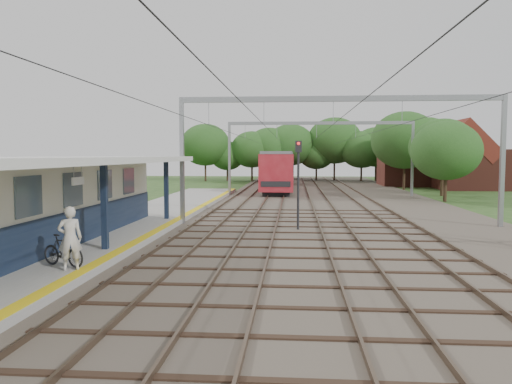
{
  "coord_description": "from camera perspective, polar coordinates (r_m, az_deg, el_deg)",
  "views": [
    {
      "loc": [
        1.16,
        -11.99,
        3.85
      ],
      "look_at": [
        -1.19,
        18.46,
        1.6
      ],
      "focal_mm": 35.0,
      "sensor_mm": 36.0,
      "label": 1
    }
  ],
  "objects": [
    {
      "name": "catenary_system",
      "position": [
        37.38,
        7.89,
        6.72
      ],
      "size": [
        17.22,
        88.0,
        7.0
      ],
      "color": "gray",
      "rests_on": "ground"
    },
    {
      "name": "tree_band",
      "position": [
        69.17,
        6.67,
        5.07
      ],
      "size": [
        31.72,
        30.88,
        8.82
      ],
      "color": "#382619",
      "rests_on": "ground"
    },
    {
      "name": "station_building",
      "position": [
        21.56,
        -23.36,
        -0.94
      ],
      "size": [
        3.41,
        18.0,
        3.4
      ],
      "color": "beige",
      "rests_on": "platform"
    },
    {
      "name": "yellow_stripe",
      "position": [
        27.0,
        -9.37,
        -3.28
      ],
      "size": [
        0.45,
        52.0,
        0.01
      ],
      "primitive_type": "cube",
      "color": "yellow",
      "rests_on": "platform"
    },
    {
      "name": "person",
      "position": [
        16.27,
        -20.49,
        -4.96
      ],
      "size": [
        0.85,
        0.73,
        1.96
      ],
      "primitive_type": "imported",
      "rotation": [
        0.0,
        0.0,
        3.57
      ],
      "color": "silver",
      "rests_on": "platform"
    },
    {
      "name": "ballast_bed",
      "position": [
        42.26,
        8.26,
        -0.99
      ],
      "size": [
        18.0,
        90.0,
        0.1
      ],
      "primitive_type": "cube",
      "color": "#473D33",
      "rests_on": "ground"
    },
    {
      "name": "signal_post",
      "position": [
        25.17,
        4.85,
        2.12
      ],
      "size": [
        0.33,
        0.28,
        4.58
      ],
      "rotation": [
        0.0,
        0.0,
        0.09
      ],
      "color": "black",
      "rests_on": "ground"
    },
    {
      "name": "train",
      "position": [
        63.87,
        2.93,
        2.81
      ],
      "size": [
        3.15,
        39.22,
        4.12
      ],
      "color": "black",
      "rests_on": "ballast_bed"
    },
    {
      "name": "house_far",
      "position": [
        65.69,
        17.51,
        3.48
      ],
      "size": [
        8.0,
        6.12,
        8.66
      ],
      "color": "brown",
      "rests_on": "ground"
    },
    {
      "name": "bicycle",
      "position": [
        16.9,
        -21.17,
        -6.27
      ],
      "size": [
        1.75,
        1.06,
        1.01
      ],
      "primitive_type": "imported",
      "rotation": [
        0.0,
        0.0,
        1.19
      ],
      "color": "black",
      "rests_on": "platform"
    },
    {
      "name": "canopy",
      "position": [
        20.09,
        -22.02,
        3.32
      ],
      "size": [
        6.4,
        20.0,
        3.44
      ],
      "color": "#0F1B31",
      "rests_on": "platform"
    },
    {
      "name": "platform",
      "position": [
        27.64,
        -13.91,
        -3.55
      ],
      "size": [
        5.0,
        52.0,
        0.35
      ],
      "primitive_type": "cube",
      "color": "gray",
      "rests_on": "ground"
    },
    {
      "name": "house_near",
      "position": [
        61.3,
        23.34,
        3.06
      ],
      "size": [
        7.0,
        6.12,
        7.89
      ],
      "color": "brown",
      "rests_on": "ground"
    },
    {
      "name": "rail_tracks",
      "position": [
        42.15,
        4.87,
        -0.8
      ],
      "size": [
        11.8,
        88.0,
        0.15
      ],
      "color": "brown",
      "rests_on": "ballast_bed"
    },
    {
      "name": "ground",
      "position": [
        12.65,
        -1.08,
        -13.51
      ],
      "size": [
        160.0,
        160.0,
        0.0
      ],
      "primitive_type": "plane",
      "color": "#2D4C1E",
      "rests_on": "ground"
    }
  ]
}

